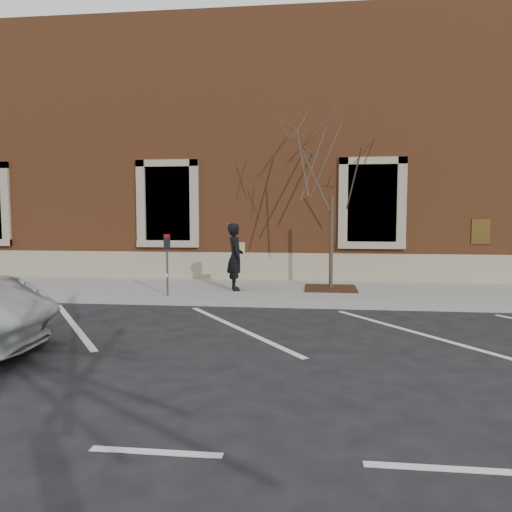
# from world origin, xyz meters

# --- Properties ---
(ground) EXTENTS (120.00, 120.00, 0.00)m
(ground) POSITION_xyz_m (0.00, 0.00, 0.00)
(ground) COLOR #28282B
(ground) RESTS_ON ground
(sidewalk_near) EXTENTS (40.00, 3.50, 0.15)m
(sidewalk_near) POSITION_xyz_m (0.00, 1.75, 0.07)
(sidewalk_near) COLOR #A5A29B
(sidewalk_near) RESTS_ON ground
(curb_near) EXTENTS (40.00, 0.12, 0.15)m
(curb_near) POSITION_xyz_m (0.00, -0.05, 0.07)
(curb_near) COLOR #9E9E99
(curb_near) RESTS_ON ground
(parking_stripes) EXTENTS (28.00, 4.40, 0.01)m
(parking_stripes) POSITION_xyz_m (0.00, -2.20, 0.00)
(parking_stripes) COLOR silver
(parking_stripes) RESTS_ON ground
(building_civic) EXTENTS (40.00, 8.62, 8.00)m
(building_civic) POSITION_xyz_m (0.00, 7.74, 4.00)
(building_civic) COLOR brown
(building_civic) RESTS_ON ground
(man) EXTENTS (0.58, 0.72, 1.71)m
(man) POSITION_xyz_m (-0.63, 1.40, 1.00)
(man) COLOR black
(man) RESTS_ON sidewalk_near
(parking_meter) EXTENTS (0.13, 0.10, 1.47)m
(parking_meter) POSITION_xyz_m (-2.09, 0.32, 1.17)
(parking_meter) COLOR #595B60
(parking_meter) RESTS_ON sidewalk_near
(tree_grate) EXTENTS (1.32, 1.32, 0.03)m
(tree_grate) POSITION_xyz_m (1.81, 1.87, 0.17)
(tree_grate) COLOR #411F14
(tree_grate) RESTS_ON sidewalk_near
(sapling) EXTENTS (2.62, 2.62, 4.37)m
(sapling) POSITION_xyz_m (1.81, 1.87, 3.21)
(sapling) COLOR #433128
(sapling) RESTS_ON sidewalk_near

